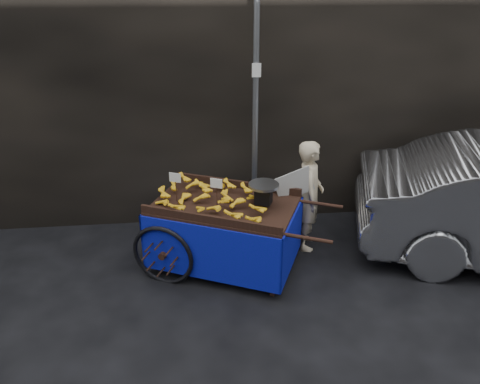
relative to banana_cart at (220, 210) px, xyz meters
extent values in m
plane|color=black|center=(0.27, -0.34, -0.83)|extent=(80.00, 80.00, 0.00)
cube|color=black|center=(-0.73, 2.26, 1.67)|extent=(11.00, 2.00, 5.00)
cylinder|color=slate|center=(0.57, 0.96, 1.17)|extent=(0.08, 0.08, 4.00)
cube|color=white|center=(0.57, 0.91, 1.57)|extent=(0.12, 0.02, 0.18)
cube|color=black|center=(0.05, -0.02, 0.06)|extent=(2.07, 1.73, 0.07)
cube|color=black|center=(0.26, 0.45, 0.14)|extent=(1.63, 0.76, 0.11)
cube|color=black|center=(-0.16, -0.50, 0.14)|extent=(1.63, 0.76, 0.11)
cube|color=black|center=(0.58, -0.74, -0.38)|extent=(0.07, 0.07, 0.89)
cube|color=black|center=(0.94, 0.06, -0.38)|extent=(0.07, 0.07, 0.89)
cylinder|color=black|center=(0.93, -0.90, 0.06)|extent=(0.52, 0.27, 0.04)
cylinder|color=black|center=(1.29, -0.10, 0.06)|extent=(0.52, 0.27, 0.04)
torus|color=black|center=(-0.75, -0.32, -0.44)|extent=(0.78, 0.39, 0.83)
torus|color=black|center=(-0.26, 0.77, -0.44)|extent=(0.78, 0.39, 0.83)
cylinder|color=black|center=(-0.50, 0.22, -0.44)|extent=(0.56, 1.15, 0.06)
cube|color=navy|center=(-0.18, -0.54, -0.32)|extent=(1.67, 0.76, 0.75)
cube|color=navy|center=(0.28, 0.49, -0.32)|extent=(1.67, 0.76, 0.75)
cube|color=navy|center=(-0.77, 0.34, -0.32)|extent=(0.49, 1.06, 0.75)
cube|color=navy|center=(0.87, -0.39, -0.32)|extent=(0.49, 1.06, 0.75)
cube|color=black|center=(0.53, -0.18, 0.25)|extent=(0.25, 0.22, 0.18)
cylinder|color=silver|center=(0.53, -0.18, 0.40)|extent=(0.50, 0.50, 0.03)
cube|color=white|center=(-0.55, 0.11, 0.42)|extent=(0.15, 0.07, 0.12)
cube|color=white|center=(-0.05, -0.11, 0.42)|extent=(0.15, 0.07, 0.12)
imported|color=beige|center=(1.25, 0.35, -0.03)|extent=(0.49, 0.64, 1.58)
cube|color=silver|center=(0.99, 0.15, 0.24)|extent=(0.58, 0.09, 0.50)
ellipsoid|color=blue|center=(0.85, 0.18, -0.69)|extent=(0.31, 0.25, 0.28)
camera|label=1|loc=(-0.29, -5.30, 2.80)|focal=35.00mm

